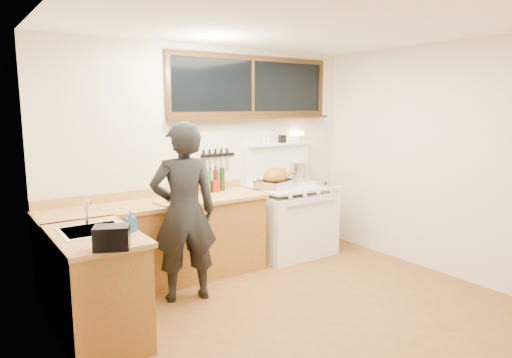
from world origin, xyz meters
TOP-DOWN VIEW (x-y plane):
  - ground_plane at (0.00, 0.00)m, footprint 4.00×3.50m
  - room_shell at (0.00, 0.00)m, footprint 4.10×3.60m
  - counter_back at (-0.80, 1.45)m, footprint 2.44×0.64m
  - counter_left at (-1.70, 0.62)m, footprint 0.64×1.09m
  - sink_unit at (-1.68, 0.70)m, footprint 0.50×0.45m
  - vintage_stove at (1.00, 1.41)m, footprint 1.02×0.74m
  - back_window at (0.60, 1.72)m, footprint 2.32×0.13m
  - left_doorway at (-1.99, -0.55)m, footprint 0.02×1.04m
  - knife_strip at (0.08, 1.73)m, footprint 0.46×0.03m
  - man at (-0.75, 0.92)m, footprint 0.73×0.57m
  - soap_bottle at (-1.43, 0.50)m, footprint 0.09×0.09m
  - toaster at (-1.70, 0.12)m, footprint 0.29×0.26m
  - cutting_board at (-0.65, 1.30)m, footprint 0.45×0.36m
  - roast_turkey at (0.74, 1.42)m, footprint 0.56×0.48m
  - stockpot at (1.31, 1.65)m, footprint 0.31×0.31m
  - saucepan at (0.97, 1.67)m, footprint 0.16×0.27m
  - pot_lid at (1.39, 1.20)m, footprint 0.28×0.28m
  - coffee_tin at (-0.02, 1.60)m, footprint 0.09×0.07m
  - pitcher at (-0.20, 1.53)m, footprint 0.09×0.09m
  - bottle_cluster at (-0.01, 1.63)m, footprint 0.32×0.07m

SIDE VIEW (x-z plane):
  - ground_plane at x=0.00m, z-range -0.02..0.00m
  - counter_left at x=-1.70m, z-range 0.00..0.90m
  - counter_back at x=-0.80m, z-range -0.05..0.95m
  - vintage_stove at x=1.00m, z-range -0.32..1.25m
  - sink_unit at x=-1.68m, z-range 0.66..1.03m
  - man at x=-0.75m, z-range 0.00..1.77m
  - pot_lid at x=1.39m, z-range 0.89..0.93m
  - cutting_board at x=-0.65m, z-range 0.88..1.02m
  - saucepan at x=0.97m, z-range 0.90..1.01m
  - coffee_tin at x=-0.02m, z-range 0.90..1.04m
  - pitcher at x=-0.20m, z-range 0.90..1.06m
  - toaster at x=-1.70m, z-range 0.90..1.07m
  - soap_bottle at x=-1.43m, z-range 0.90..1.08m
  - roast_turkey at x=0.74m, z-range 0.88..1.13m
  - bottle_cluster at x=-0.01m, z-range 0.89..1.17m
  - stockpot at x=1.31m, z-range 0.90..1.16m
  - left_doorway at x=-1.99m, z-range 0.00..2.17m
  - knife_strip at x=0.08m, z-range 1.17..1.45m
  - room_shell at x=0.00m, z-range 0.32..2.97m
  - back_window at x=0.60m, z-range 1.68..2.45m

